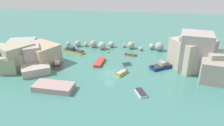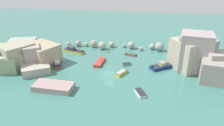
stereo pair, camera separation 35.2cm
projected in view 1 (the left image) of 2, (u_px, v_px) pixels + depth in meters
cove_water at (109, 74)px, 54.23m from camera, size 160.00×160.00×0.00m
cliff_headland_left at (20, 56)px, 58.96m from camera, size 24.35×27.85×6.23m
cliff_headland_right at (199, 56)px, 55.36m from camera, size 18.21×19.42×9.85m
rock_breakwater at (119, 45)px, 70.52m from camera, size 32.09×4.69×2.72m
stone_dock at (54, 87)px, 47.33m from camera, size 8.85×4.55×1.30m
channel_buoy at (108, 52)px, 67.64m from camera, size 0.59×0.59×0.59m
moored_boat_0 at (141, 93)px, 45.87m from camera, size 2.76×3.74×0.57m
moored_boat_1 at (121, 73)px, 54.18m from camera, size 3.14×4.04×0.73m
moored_boat_2 at (100, 62)px, 60.02m from camera, size 2.32×5.99×5.87m
moored_boat_3 at (126, 64)px, 59.04m from camera, size 2.75×2.31×0.58m
moored_boat_4 at (161, 66)px, 57.23m from camera, size 6.06×5.23×1.78m
moored_boat_5 at (57, 63)px, 59.27m from camera, size 4.04×6.66×1.40m
moored_boat_6 at (73, 50)px, 67.76m from camera, size 7.24×4.32×1.68m
moored_boat_7 at (131, 54)px, 65.50m from camera, size 3.68×2.15×0.53m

